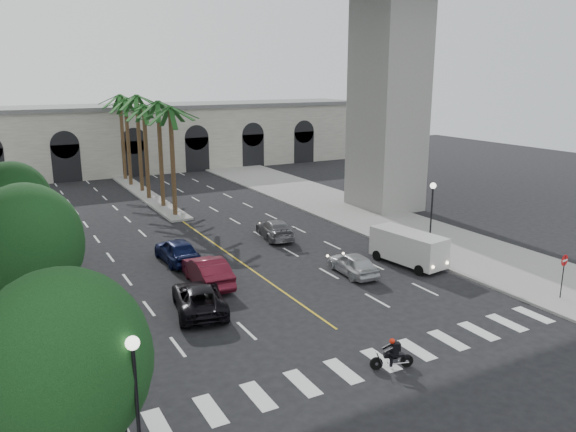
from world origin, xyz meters
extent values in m
plane|color=black|center=(0.00, 0.00, 0.00)|extent=(140.00, 140.00, 0.00)
cube|color=gray|center=(15.00, 15.00, 0.07)|extent=(8.00, 100.00, 0.15)
cube|color=gray|center=(0.00, 38.00, 0.10)|extent=(2.00, 24.00, 0.20)
cube|color=beige|center=(0.00, 55.00, 4.00)|extent=(70.00, 10.00, 8.00)
cube|color=slate|center=(0.00, 55.00, 8.25)|extent=(71.00, 10.50, 0.50)
cube|color=gray|center=(18.50, 22.00, 10.40)|extent=(5.00, 6.00, 20.80)
cylinder|color=#47331E|center=(0.00, 28.00, 4.75)|extent=(0.40, 0.40, 9.50)
cylinder|color=#47331E|center=(0.10, 32.00, 4.90)|extent=(0.40, 0.40, 9.80)
cylinder|color=#47331E|center=(-0.20, 36.00, 4.65)|extent=(0.40, 0.40, 9.30)
cylinder|color=#47331E|center=(0.15, 40.00, 5.05)|extent=(0.40, 0.40, 10.10)
cylinder|color=#47331E|center=(-0.10, 44.00, 4.80)|extent=(0.40, 0.40, 9.60)
cylinder|color=#47331E|center=(0.20, 48.00, 4.95)|extent=(0.40, 0.40, 9.90)
ellipsoid|color=black|center=(-13.00, -3.00, 4.03)|extent=(5.20, 5.20, 5.72)
cylinder|color=#382616|center=(-13.00, 10.00, 1.22)|extent=(0.36, 0.36, 2.45)
ellipsoid|color=black|center=(-13.00, 10.00, 4.22)|extent=(5.44, 5.44, 5.98)
cylinder|color=#382616|center=(-13.00, 22.00, 1.13)|extent=(0.36, 0.36, 2.27)
ellipsoid|color=black|center=(-13.00, 22.00, 3.91)|extent=(5.04, 5.04, 5.54)
cylinder|color=black|center=(-11.40, -5.00, 2.60)|extent=(0.11, 0.11, 5.00)
sphere|color=white|center=(-11.40, -5.00, 5.15)|extent=(0.40, 0.40, 0.40)
cylinder|color=black|center=(-11.40, 16.00, 0.18)|extent=(0.28, 0.28, 0.36)
cylinder|color=black|center=(-11.40, 16.00, 2.60)|extent=(0.11, 0.11, 5.00)
sphere|color=white|center=(-11.40, 16.00, 5.15)|extent=(0.40, 0.40, 0.40)
cylinder|color=black|center=(11.40, 8.00, 0.18)|extent=(0.28, 0.28, 0.36)
cylinder|color=black|center=(11.40, 8.00, 2.60)|extent=(0.11, 0.11, 5.00)
sphere|color=white|center=(11.40, 8.00, 5.15)|extent=(0.40, 0.40, 0.40)
cylinder|color=black|center=(-11.30, -2.50, 1.75)|extent=(0.10, 0.10, 3.50)
cube|color=black|center=(-11.30, -2.50, 3.25)|extent=(0.25, 0.18, 0.80)
cylinder|color=black|center=(-11.30, 1.50, 1.75)|extent=(0.10, 0.10, 3.50)
cube|color=black|center=(-11.30, 1.50, 3.25)|extent=(0.25, 0.18, 0.80)
cylinder|color=black|center=(-0.69, -2.07, 0.28)|extent=(0.57, 0.27, 0.57)
cylinder|color=black|center=(0.61, -2.51, 0.28)|extent=(0.57, 0.27, 0.57)
cube|color=silver|center=(0.00, -2.30, 0.36)|extent=(0.45, 0.37, 0.25)
cube|color=black|center=(-0.13, -2.26, 0.63)|extent=(0.56, 0.37, 0.19)
cube|color=black|center=(0.27, -2.39, 0.59)|extent=(0.48, 0.35, 0.11)
cylinder|color=black|center=(-0.49, -2.13, 0.84)|extent=(0.19, 0.50, 0.03)
cube|color=black|center=(0.07, -2.32, 0.95)|extent=(0.35, 0.42, 0.49)
cube|color=black|center=(0.21, -2.37, 1.00)|extent=(0.22, 0.31, 0.36)
sphere|color=red|center=(-0.06, -2.28, 1.27)|extent=(0.25, 0.25, 0.25)
imported|color=#B5B6BA|center=(5.24, 8.15, 0.71)|extent=(1.94, 4.28, 1.43)
imported|color=#56111F|center=(-3.44, 10.84, 0.86)|extent=(2.05, 5.27, 1.71)
imported|color=black|center=(-5.20, 7.40, 0.75)|extent=(3.55, 5.79, 1.50)
imported|color=slate|center=(4.67, 17.74, 0.72)|extent=(2.83, 5.20, 1.43)
imported|color=#0D153E|center=(-3.74, 15.76, 0.83)|extent=(2.09, 4.93, 1.66)
cube|color=silver|center=(9.49, 7.94, 1.27)|extent=(2.65, 5.48, 1.95)
cube|color=black|center=(9.83, 5.48, 1.51)|extent=(1.82, 0.49, 0.83)
cylinder|color=black|center=(8.83, 5.98, 0.34)|extent=(0.36, 0.71, 0.68)
cylinder|color=black|center=(10.66, 6.23, 0.34)|extent=(0.36, 0.71, 0.68)
cylinder|color=black|center=(8.32, 9.65, 0.34)|extent=(0.36, 0.71, 0.68)
cylinder|color=black|center=(10.15, 9.90, 0.34)|extent=(0.36, 0.71, 0.68)
imported|color=black|center=(-12.14, 2.06, 1.05)|extent=(0.78, 0.72, 1.79)
cylinder|color=black|center=(13.00, -0.86, 1.31)|extent=(0.06, 0.06, 2.61)
cylinder|color=#B80D0F|center=(13.00, -0.86, 2.34)|extent=(0.65, 0.12, 0.65)
cube|color=silver|center=(13.00, -0.86, 2.34)|extent=(0.50, 0.09, 0.11)
camera|label=1|loc=(-14.35, -19.26, 12.23)|focal=35.00mm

